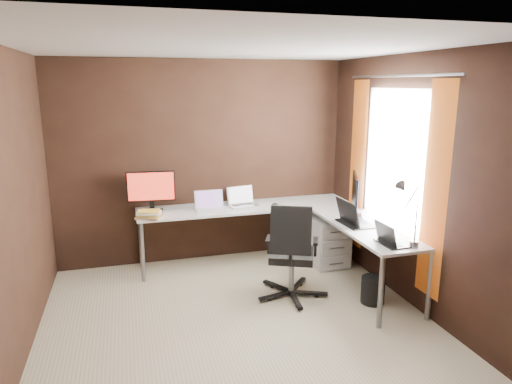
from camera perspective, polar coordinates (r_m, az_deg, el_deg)
room at (r=4.15m, az=2.01°, el=0.46°), size 3.60×3.60×2.50m
desk at (r=5.35m, az=3.86°, el=-3.23°), size 2.65×2.25×0.73m
drawer_pedestal at (r=5.78m, az=8.94°, el=-6.04°), size 0.42×0.50×0.60m
monitor_left at (r=5.48m, az=-12.97°, el=0.35°), size 0.56×0.18×0.48m
monitor_right at (r=5.25m, az=12.27°, el=-0.13°), size 0.27×0.55×0.49m
laptop_white at (r=5.48m, az=-5.79°, el=-1.75°), size 0.34×0.25×0.23m
laptop_silver at (r=5.67m, az=-1.78°, el=-1.18°), size 0.37×0.29×0.23m
laptop_black_big at (r=5.00m, az=12.04°, el=-3.36°), size 0.32×0.43×0.27m
laptop_black_small at (r=4.49m, az=16.39°, el=-5.72°), size 0.23×0.32×0.21m
book_stack at (r=5.28m, az=-13.22°, el=-2.74°), size 0.33×0.30×0.08m
mouse_left at (r=5.29m, az=-12.15°, el=-2.93°), size 0.08×0.06×0.03m
mouse_corner at (r=5.64m, az=2.40°, el=-1.58°), size 0.11×0.08×0.04m
desk_lamp at (r=4.39m, az=18.32°, el=-1.61°), size 0.19×0.23×0.62m
office_chair at (r=4.85m, az=4.42°, el=-9.70°), size 0.59×0.63×1.04m
wastebasket at (r=4.94m, az=14.39°, el=-11.79°), size 0.28×0.28×0.28m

